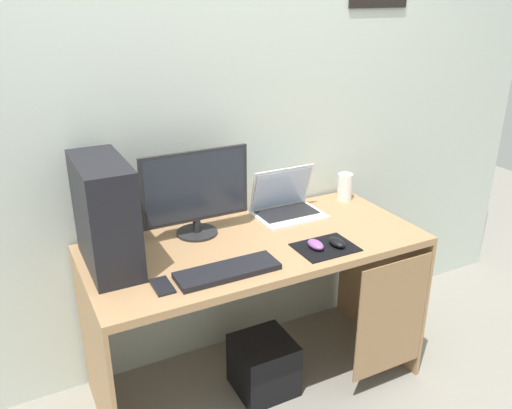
# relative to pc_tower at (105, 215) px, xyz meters

# --- Properties ---
(ground_plane) EXTENTS (8.00, 8.00, 0.00)m
(ground_plane) POSITION_rel_pc_tower_xyz_m (0.63, -0.08, -1.00)
(ground_plane) COLOR gray
(wall_back) EXTENTS (4.00, 0.05, 2.60)m
(wall_back) POSITION_rel_pc_tower_xyz_m (0.63, 0.30, 0.30)
(wall_back) COLOR beige
(wall_back) RESTS_ON ground_plane
(desk) EXTENTS (1.52, 0.69, 0.78)m
(desk) POSITION_rel_pc_tower_xyz_m (0.65, -0.10, -0.38)
(desk) COLOR #A37A51
(desk) RESTS_ON ground_plane
(pc_tower) EXTENTS (0.19, 0.43, 0.45)m
(pc_tower) POSITION_rel_pc_tower_xyz_m (0.00, 0.00, 0.00)
(pc_tower) COLOR black
(pc_tower) RESTS_ON desk
(monitor) EXTENTS (0.50, 0.19, 0.40)m
(monitor) POSITION_rel_pc_tower_xyz_m (0.42, 0.11, -0.02)
(monitor) COLOR #232326
(monitor) RESTS_ON desk
(laptop) EXTENTS (0.33, 0.24, 0.24)m
(laptop) POSITION_rel_pc_tower_xyz_m (0.91, 0.12, -0.18)
(laptop) COLOR white
(laptop) RESTS_ON desk
(speaker) EXTENTS (0.08, 0.08, 0.15)m
(speaker) POSITION_rel_pc_tower_xyz_m (1.29, 0.15, -0.15)
(speaker) COLOR white
(speaker) RESTS_ON desk
(keyboard) EXTENTS (0.42, 0.14, 0.02)m
(keyboard) POSITION_rel_pc_tower_xyz_m (0.40, -0.29, -0.21)
(keyboard) COLOR black
(keyboard) RESTS_ON desk
(mousepad) EXTENTS (0.26, 0.20, 0.00)m
(mousepad) POSITION_rel_pc_tower_xyz_m (0.87, -0.28, -0.22)
(mousepad) COLOR black
(mousepad) RESTS_ON desk
(mouse_left) EXTENTS (0.06, 0.10, 0.03)m
(mouse_left) POSITION_rel_pc_tower_xyz_m (0.82, -0.27, -0.20)
(mouse_left) COLOR #8C4C99
(mouse_left) RESTS_ON mousepad
(mouse_right) EXTENTS (0.06, 0.10, 0.03)m
(mouse_right) POSITION_rel_pc_tower_xyz_m (0.92, -0.29, -0.20)
(mouse_right) COLOR black
(mouse_right) RESTS_ON mousepad
(cell_phone) EXTENTS (0.07, 0.13, 0.01)m
(cell_phone) POSITION_rel_pc_tower_xyz_m (0.13, -0.27, -0.22)
(cell_phone) COLOR black
(cell_phone) RESTS_ON desk
(subwoofer) EXTENTS (0.27, 0.27, 0.27)m
(subwoofer) POSITION_rel_pc_tower_xyz_m (0.64, -0.15, -0.87)
(subwoofer) COLOR black
(subwoofer) RESTS_ON ground_plane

